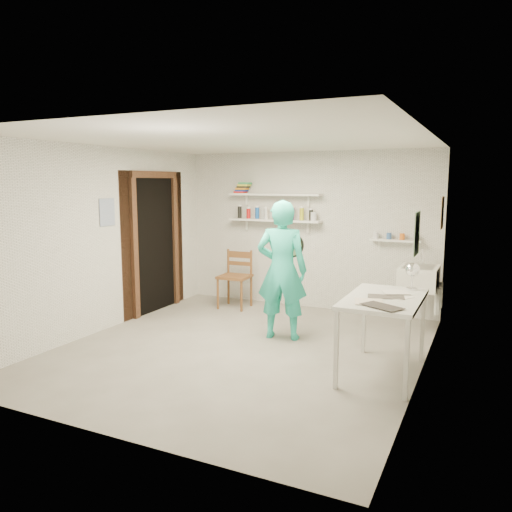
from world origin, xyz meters
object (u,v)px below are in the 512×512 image
at_px(belfast_sink, 419,278).
at_px(work_table, 383,336).
at_px(wall_clock, 292,245).
at_px(man, 282,270).
at_px(desk_lamp, 413,269).
at_px(wooden_chair, 235,277).

height_order(belfast_sink, work_table, belfast_sink).
height_order(belfast_sink, wall_clock, wall_clock).
relative_size(man, desk_lamp, 11.50).
bearing_deg(man, wall_clock, -111.62).
distance_m(wall_clock, work_table, 1.77).
bearing_deg(belfast_sink, work_table, -93.56).
xyz_separation_m(work_table, desk_lamp, (0.20, 0.48, 0.62)).
height_order(wooden_chair, desk_lamp, desk_lamp).
relative_size(belfast_sink, wooden_chair, 0.61).
distance_m(belfast_sink, work_table, 1.80).
relative_size(man, work_table, 1.44).
bearing_deg(belfast_sink, wall_clock, -148.42).
bearing_deg(wall_clock, desk_lamp, -25.36).
bearing_deg(desk_lamp, man, 173.41).
height_order(man, wall_clock, man).
bearing_deg(wall_clock, wooden_chair, 134.54).
bearing_deg(work_table, belfast_sink, 86.44).
distance_m(belfast_sink, wall_clock, 1.76).
xyz_separation_m(man, work_table, (1.38, -0.66, -0.46)).
relative_size(belfast_sink, desk_lamp, 4.00).
height_order(wall_clock, desk_lamp, wall_clock).
distance_m(man, work_table, 1.60).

